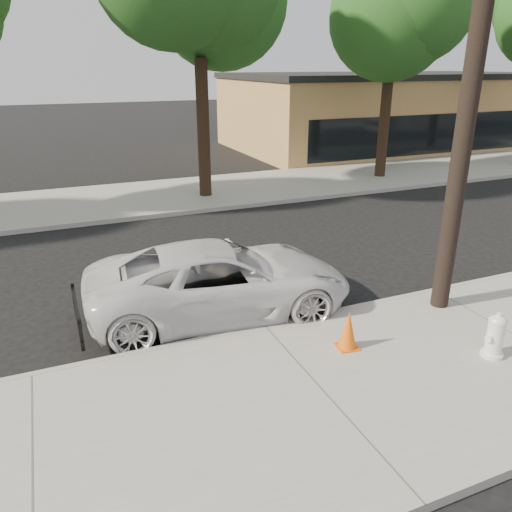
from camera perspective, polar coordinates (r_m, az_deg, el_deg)
name	(u,v)px	position (r m, az deg, el deg)	size (l,w,h in m)	color
ground	(226,289)	(11.19, -3.41, -3.75)	(120.00, 120.00, 0.00)	black
near_sidewalk	(324,396)	(7.78, 7.78, -15.58)	(90.00, 4.40, 0.15)	gray
far_sidewalk	(148,198)	(18.97, -12.20, 6.54)	(90.00, 5.00, 0.15)	gray
curb_near	(264,329)	(9.41, 0.96, -8.30)	(90.00, 0.12, 0.16)	#9E9B93
building_main	(386,112)	(32.19, 14.61, 15.68)	(18.00, 10.00, 4.00)	#AB7B47
utility_pole	(474,64)	(9.78, 23.69, 19.47)	(1.40, 0.34, 9.00)	black
tree_d	(400,18)	(22.22, 16.15, 24.69)	(4.50, 4.35, 8.75)	black
police_cruiser	(220,280)	(9.87, -4.09, -2.70)	(2.39, 5.18, 1.44)	silver
fire_hydrant	(495,337)	(9.18, 25.64, -8.30)	(0.40, 0.36, 0.75)	white
traffic_cone	(348,330)	(8.68, 10.49, -8.35)	(0.40, 0.40, 0.69)	#F25F0C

